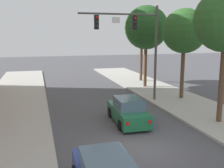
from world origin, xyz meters
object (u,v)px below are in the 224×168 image
(street_tree_second, at_px, (184,31))
(street_tree_farthest, at_px, (142,27))
(street_tree_third, at_px, (146,28))
(car_lead_green, at_px, (128,111))
(traffic_signal_mast, at_px, (135,36))

(street_tree_second, height_order, street_tree_farthest, street_tree_farthest)
(street_tree_third, relative_size, street_tree_farthest, 1.01)
(car_lead_green, bearing_deg, traffic_signal_mast, 64.83)
(car_lead_green, height_order, street_tree_third, street_tree_third)
(car_lead_green, bearing_deg, street_tree_second, 35.43)
(car_lead_green, height_order, street_tree_second, street_tree_second)
(street_tree_farthest, bearing_deg, street_tree_third, -105.42)
(traffic_signal_mast, xyz_separation_m, street_tree_third, (3.21, 5.46, 0.79))
(street_tree_second, bearing_deg, street_tree_farthest, 90.02)
(street_tree_third, distance_m, street_tree_farthest, 3.74)
(street_tree_second, distance_m, street_tree_farthest, 9.17)
(street_tree_third, bearing_deg, street_tree_farthest, 74.58)
(street_tree_second, relative_size, street_tree_third, 0.90)
(street_tree_farthest, bearing_deg, street_tree_second, -89.98)
(traffic_signal_mast, bearing_deg, street_tree_farthest, 65.09)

